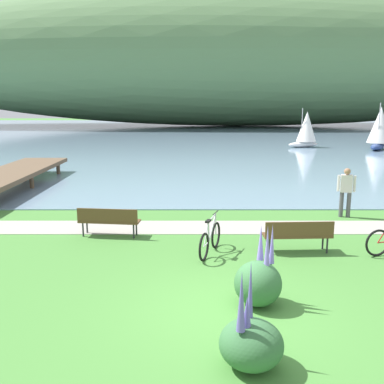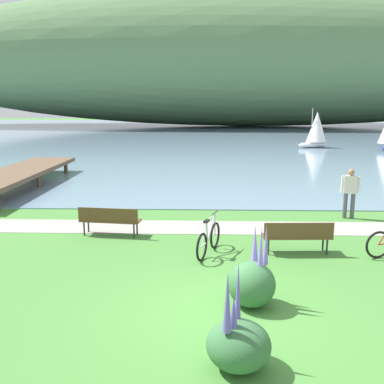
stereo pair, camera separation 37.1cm
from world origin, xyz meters
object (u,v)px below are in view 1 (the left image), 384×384
(park_bench_further_along, at_px, (110,219))
(sailboat_mid_bay, at_px, (382,128))
(park_bench_near_camera, at_px, (300,234))
(sailboat_nearest_to_shore, at_px, (308,129))
(bicycle_leaning_near_bench, at_px, (212,239))
(person_at_shoreline, at_px, (348,189))

(park_bench_further_along, distance_m, sailboat_mid_bay, 29.59)
(park_bench_near_camera, bearing_deg, sailboat_nearest_to_shore, 75.14)
(park_bench_further_along, bearing_deg, sailboat_nearest_to_shore, 64.12)
(park_bench_further_along, distance_m, bicycle_leaning_near_bench, 3.29)
(park_bench_near_camera, relative_size, sailboat_nearest_to_shore, 0.54)
(park_bench_near_camera, distance_m, park_bench_further_along, 5.42)
(person_at_shoreline, relative_size, sailboat_nearest_to_shore, 0.51)
(park_bench_near_camera, relative_size, person_at_shoreline, 1.06)
(park_bench_near_camera, relative_size, sailboat_mid_bay, 0.48)
(park_bench_further_along, height_order, person_at_shoreline, person_at_shoreline)
(bicycle_leaning_near_bench, bearing_deg, sailboat_mid_bay, 59.09)
(park_bench_further_along, relative_size, person_at_shoreline, 1.08)
(park_bench_further_along, bearing_deg, sailboat_mid_bay, 52.72)
(sailboat_mid_bay, bearing_deg, bicycle_leaning_near_bench, -120.91)
(person_at_shoreline, xyz_separation_m, sailboat_nearest_to_shore, (4.65, 23.30, 0.65))
(park_bench_near_camera, xyz_separation_m, sailboat_nearest_to_shore, (7.14, 26.92, 1.10))
(park_bench_near_camera, xyz_separation_m, person_at_shoreline, (2.49, 3.61, 0.46))
(park_bench_further_along, distance_m, person_at_shoreline, 8.06)
(bicycle_leaning_near_bench, relative_size, sailboat_nearest_to_shore, 0.50)
(park_bench_further_along, xyz_separation_m, bicycle_leaning_near_bench, (2.93, -1.50, -0.12))
(bicycle_leaning_near_bench, bearing_deg, person_at_shoreline, 37.74)
(park_bench_near_camera, xyz_separation_m, bicycle_leaning_near_bench, (-2.31, -0.11, -0.12))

